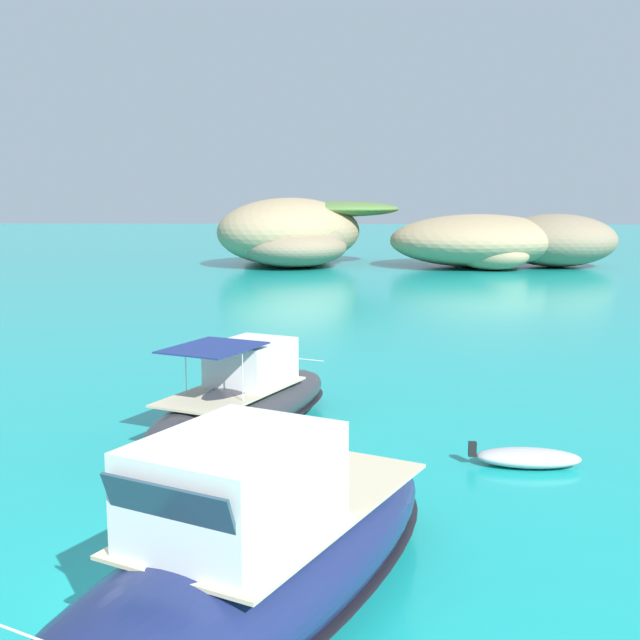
# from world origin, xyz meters

# --- Properties ---
(ground_plane) EXTENTS (400.00, 400.00, 0.00)m
(ground_plane) POSITION_xyz_m (0.00, 0.00, 0.00)
(ground_plane) COLOR teal
(islet_large) EXTENTS (20.93, 24.14, 6.78)m
(islet_large) POSITION_xyz_m (-4.34, 68.08, 3.04)
(islet_large) COLOR #84755B
(islet_large) RESTS_ON ground
(islet_small) EXTENTS (26.26, 21.27, 5.20)m
(islet_small) POSITION_xyz_m (16.29, 67.39, 2.53)
(islet_small) COLOR #9E8966
(islet_small) RESTS_ON ground
(motorboat_charcoal) EXTENTS (5.82, 9.17, 2.77)m
(motorboat_charcoal) POSITION_xyz_m (-0.31, 9.86, 0.88)
(motorboat_charcoal) COLOR #2D2D33
(motorboat_charcoal) RESTS_ON ground
(motorboat_navy) EXTENTS (7.58, 11.31, 3.22)m
(motorboat_navy) POSITION_xyz_m (1.50, -0.52, 1.08)
(motorboat_navy) COLOR navy
(motorboat_navy) RESTS_ON ground
(dinghy_tender) EXTENTS (2.82, 1.20, 0.58)m
(dinghy_tender) POSITION_xyz_m (7.27, 7.38, 0.22)
(dinghy_tender) COLOR #B2B2B2
(dinghy_tender) RESTS_ON ground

